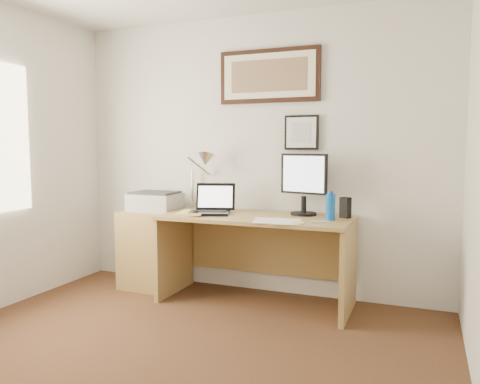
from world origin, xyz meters
The scene contains 17 objects.
wall_back centered at (0.00, 2.00, 1.25)m, with size 3.50×0.02×2.50m, color silver.
side_cabinet centered at (-0.92, 1.68, 0.36)m, with size 0.50×0.40×0.73m, color olive.
water_bottle centered at (0.78, 1.63, 0.85)m, with size 0.07×0.07×0.21m, color #0E54B6.
bottle_cap centered at (0.78, 1.63, 0.97)m, with size 0.04×0.04×0.02m, color #0E54B6.
speaker centered at (0.87, 1.79, 0.83)m, with size 0.07×0.07×0.17m, color black.
paper_sheet_a centered at (0.32, 1.42, 0.75)m, with size 0.20×0.29×0.00m, color white.
paper_sheet_b centered at (0.49, 1.42, 0.75)m, with size 0.21×0.30×0.00m, color white.
sticky_pad centered at (0.59, 1.37, 0.76)m, with size 0.08×0.08×0.01m, color #F1DD72.
marker_pen centered at (0.73, 1.46, 0.76)m, with size 0.02×0.02×0.14m, color silver.
book centered at (-0.49, 1.47, 0.76)m, with size 0.22×0.30×0.02m, color #EFD070.
desk centered at (0.15, 1.72, 0.51)m, with size 1.60×0.70×0.75m.
laptop centered at (-0.24, 1.61, 0.81)m, with size 0.40×0.39×0.26m.
lcd_monitor centered at (0.51, 1.82, 1.04)m, with size 0.42×0.22×0.52m.
printer centered at (-0.88, 1.72, 0.82)m, with size 0.44×0.34×0.18m.
desk_lamp centered at (-0.41, 1.81, 1.19)m, with size 0.29×0.27×0.53m.
picture_large centered at (0.15, 1.97, 1.95)m, with size 0.92×0.04×0.47m.
picture_small centered at (0.45, 1.97, 1.45)m, with size 0.30×0.03×0.30m.
Camera 1 is at (1.47, -2.02, 1.33)m, focal length 35.00 mm.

